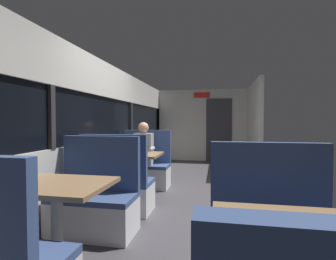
{
  "coord_description": "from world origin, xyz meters",
  "views": [
    {
      "loc": [
        0.46,
        -4.04,
        1.27
      ],
      "look_at": [
        -0.58,
        1.41,
        1.09
      ],
      "focal_mm": 26.96,
      "sensor_mm": 36.0,
      "label": 1
    }
  ],
  "objects_px": {
    "dining_table_mid_window": "(133,159)",
    "dining_table_front_aisle": "(303,248)",
    "dining_table_near_window": "(57,194)",
    "bench_near_window_facing_entry": "(95,204)",
    "bench_front_aisle_facing_entry": "(272,243)",
    "seated_passenger": "(144,160)",
    "bench_mid_window_facing_entry": "(145,170)",
    "bench_mid_window_facing_end": "(118,189)"
  },
  "relations": [
    {
      "from": "dining_table_mid_window",
      "to": "dining_table_front_aisle",
      "type": "height_order",
      "value": "same"
    },
    {
      "from": "dining_table_near_window",
      "to": "dining_table_mid_window",
      "type": "bearing_deg",
      "value": 90.0
    },
    {
      "from": "bench_near_window_facing_entry",
      "to": "bench_front_aisle_facing_entry",
      "type": "distance_m",
      "value": 1.89
    },
    {
      "from": "bench_front_aisle_facing_entry",
      "to": "seated_passenger",
      "type": "bearing_deg",
      "value": 124.53
    },
    {
      "from": "bench_near_window_facing_entry",
      "to": "bench_mid_window_facing_entry",
      "type": "height_order",
      "value": "same"
    },
    {
      "from": "bench_mid_window_facing_entry",
      "to": "dining_table_front_aisle",
      "type": "height_order",
      "value": "bench_mid_window_facing_entry"
    },
    {
      "from": "dining_table_near_window",
      "to": "bench_mid_window_facing_end",
      "type": "height_order",
      "value": "bench_mid_window_facing_end"
    },
    {
      "from": "dining_table_mid_window",
      "to": "bench_front_aisle_facing_entry",
      "type": "bearing_deg",
      "value": -47.81
    },
    {
      "from": "bench_mid_window_facing_entry",
      "to": "bench_front_aisle_facing_entry",
      "type": "bearing_deg",
      "value": -56.21
    },
    {
      "from": "dining_table_near_window",
      "to": "bench_mid_window_facing_end",
      "type": "distance_m",
      "value": 1.41
    },
    {
      "from": "bench_mid_window_facing_entry",
      "to": "seated_passenger",
      "type": "relative_size",
      "value": 0.87
    },
    {
      "from": "dining_table_front_aisle",
      "to": "dining_table_near_window",
      "type": "bearing_deg",
      "value": 161.47
    },
    {
      "from": "bench_near_window_facing_entry",
      "to": "dining_table_mid_window",
      "type": "distance_m",
      "value": 1.41
    },
    {
      "from": "bench_mid_window_facing_entry",
      "to": "bench_near_window_facing_entry",
      "type": "bearing_deg",
      "value": -90.0
    },
    {
      "from": "dining_table_mid_window",
      "to": "seated_passenger",
      "type": "height_order",
      "value": "seated_passenger"
    },
    {
      "from": "dining_table_mid_window",
      "to": "dining_table_front_aisle",
      "type": "relative_size",
      "value": 1.0
    },
    {
      "from": "bench_mid_window_facing_end",
      "to": "bench_mid_window_facing_entry",
      "type": "relative_size",
      "value": 1.0
    },
    {
      "from": "dining_table_front_aisle",
      "to": "bench_front_aisle_facing_entry",
      "type": "relative_size",
      "value": 0.82
    },
    {
      "from": "dining_table_near_window",
      "to": "bench_front_aisle_facing_entry",
      "type": "distance_m",
      "value": 1.82
    },
    {
      "from": "dining_table_front_aisle",
      "to": "bench_front_aisle_facing_entry",
      "type": "xyz_separation_m",
      "value": [
        0.0,
        0.7,
        -0.31
      ]
    },
    {
      "from": "bench_mid_window_facing_end",
      "to": "bench_front_aisle_facing_entry",
      "type": "bearing_deg",
      "value": -35.47
    },
    {
      "from": "dining_table_mid_window",
      "to": "dining_table_near_window",
      "type": "bearing_deg",
      "value": -90.0
    },
    {
      "from": "dining_table_near_window",
      "to": "dining_table_mid_window",
      "type": "xyz_separation_m",
      "value": [
        0.0,
        2.07,
        0.0
      ]
    },
    {
      "from": "dining_table_near_window",
      "to": "seated_passenger",
      "type": "bearing_deg",
      "value": 90.0
    },
    {
      "from": "seated_passenger",
      "to": "dining_table_mid_window",
      "type": "bearing_deg",
      "value": -90.0
    },
    {
      "from": "bench_mid_window_facing_end",
      "to": "dining_table_front_aisle",
      "type": "height_order",
      "value": "bench_mid_window_facing_end"
    },
    {
      "from": "dining_table_mid_window",
      "to": "dining_table_front_aisle",
      "type": "distance_m",
      "value": 3.22
    },
    {
      "from": "bench_mid_window_facing_end",
      "to": "bench_front_aisle_facing_entry",
      "type": "xyz_separation_m",
      "value": [
        1.79,
        -1.28,
        0.0
      ]
    },
    {
      "from": "dining_table_front_aisle",
      "to": "bench_front_aisle_facing_entry",
      "type": "height_order",
      "value": "bench_front_aisle_facing_entry"
    },
    {
      "from": "bench_mid_window_facing_end",
      "to": "seated_passenger",
      "type": "distance_m",
      "value": 1.34
    },
    {
      "from": "bench_mid_window_facing_end",
      "to": "dining_table_front_aisle",
      "type": "distance_m",
      "value": 2.68
    },
    {
      "from": "bench_mid_window_facing_end",
      "to": "bench_mid_window_facing_entry",
      "type": "xyz_separation_m",
      "value": [
        0.0,
        1.4,
        0.0
      ]
    },
    {
      "from": "dining_table_mid_window",
      "to": "bench_mid_window_facing_end",
      "type": "distance_m",
      "value": 0.77
    },
    {
      "from": "dining_table_near_window",
      "to": "dining_table_mid_window",
      "type": "height_order",
      "value": "same"
    },
    {
      "from": "seated_passenger",
      "to": "bench_mid_window_facing_entry",
      "type": "bearing_deg",
      "value": 90.0
    },
    {
      "from": "bench_near_window_facing_entry",
      "to": "dining_table_mid_window",
      "type": "height_order",
      "value": "bench_near_window_facing_entry"
    },
    {
      "from": "dining_table_mid_window",
      "to": "bench_mid_window_facing_entry",
      "type": "xyz_separation_m",
      "value": [
        0.0,
        0.7,
        -0.31
      ]
    },
    {
      "from": "bench_mid_window_facing_end",
      "to": "dining_table_front_aisle",
      "type": "xyz_separation_m",
      "value": [
        1.79,
        -1.97,
        0.31
      ]
    },
    {
      "from": "bench_mid_window_facing_end",
      "to": "seated_passenger",
      "type": "xyz_separation_m",
      "value": [
        0.0,
        1.33,
        0.21
      ]
    },
    {
      "from": "seated_passenger",
      "to": "bench_front_aisle_facing_entry",
      "type": "bearing_deg",
      "value": -55.47
    },
    {
      "from": "bench_mid_window_facing_entry",
      "to": "seated_passenger",
      "type": "bearing_deg",
      "value": -90.0
    },
    {
      "from": "dining_table_mid_window",
      "to": "seated_passenger",
      "type": "bearing_deg",
      "value": 90.0
    }
  ]
}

